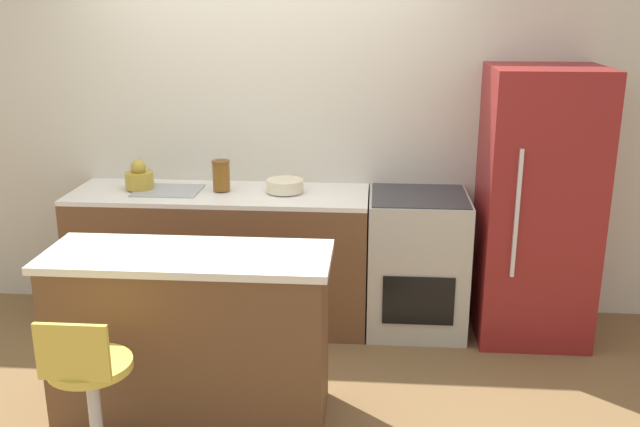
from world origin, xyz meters
The scene contains 10 objects.
ground_plane centered at (0.00, 0.00, 0.00)m, with size 14.00×14.00×0.00m, color brown.
wall_back centered at (0.00, 0.68, 1.30)m, with size 8.00×0.06×2.60m.
back_counter centered at (-0.30, 0.34, 0.47)m, with size 2.01×0.63×0.95m.
kitchen_island centered at (-0.21, -0.86, 0.47)m, with size 1.49×0.55×0.94m.
oven_range centered at (1.04, 0.34, 0.47)m, with size 0.66×0.65×0.95m.
refrigerator centered at (1.80, 0.31, 0.90)m, with size 0.71×0.71×1.79m.
stool_chair centered at (-0.53, -1.46, 0.44)m, with size 0.38×0.38×0.88m.
kettle centered at (-0.86, 0.37, 1.02)m, with size 0.19×0.19×0.20m.
mixing_bowl centered at (0.14, 0.37, 0.99)m, with size 0.25×0.25×0.08m.
canister_jar centered at (-0.29, 0.37, 1.05)m, with size 0.12×0.12×0.20m.
Camera 1 is at (0.74, -4.24, 2.19)m, focal length 40.00 mm.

